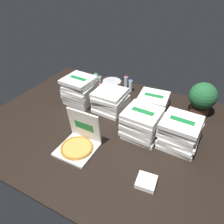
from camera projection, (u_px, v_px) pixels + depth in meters
name	position (u px, v px, depth m)	size (l,w,h in m)	color
ground_plane	(111.00, 127.00, 2.67)	(3.20, 2.40, 0.02)	black
open_pizza_box	(79.00, 142.00, 2.31)	(0.39, 0.40, 0.42)	white
pizza_stack_left_near	(153.00, 102.00, 2.95)	(0.43, 0.43, 0.19)	white
pizza_stack_center_near	(180.00, 132.00, 2.31)	(0.44, 0.45, 0.34)	white
pizza_stack_left_mid	(80.00, 90.00, 3.02)	(0.43, 0.44, 0.38)	white
pizza_stack_right_mid	(111.00, 101.00, 2.88)	(0.42, 0.43, 0.29)	white
pizza_stack_right_far	(142.00, 123.00, 2.44)	(0.44, 0.44, 0.34)	white
ice_bucket	(112.00, 85.00, 3.42)	(0.29, 0.29, 0.13)	#B7BABF
water_bottle_0	(94.00, 82.00, 3.41)	(0.06, 0.06, 0.20)	silver
water_bottle_1	(126.00, 82.00, 3.43)	(0.06, 0.06, 0.20)	silver
water_bottle_2	(96.00, 79.00, 3.51)	(0.06, 0.06, 0.20)	silver
water_bottle_3	(99.00, 82.00, 3.43)	(0.06, 0.06, 0.20)	silver
water_bottle_4	(101.00, 89.00, 3.24)	(0.06, 0.06, 0.20)	white
water_bottle_5	(130.00, 86.00, 3.33)	(0.06, 0.06, 0.20)	silver
potted_plant	(202.00, 98.00, 2.76)	(0.35, 0.35, 0.44)	#513323
napkin_pile	(146.00, 182.00, 1.96)	(0.18, 0.18, 0.05)	white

